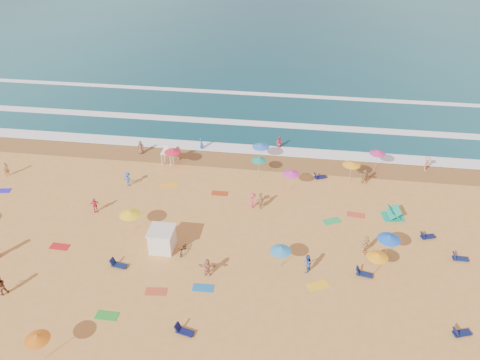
# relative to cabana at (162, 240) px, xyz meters

# --- Properties ---
(ground) EXTENTS (220.00, 220.00, 0.00)m
(ground) POSITION_rel_cabana_xyz_m (3.43, 3.63, -1.00)
(ground) COLOR gold
(ground) RESTS_ON ground
(ocean) EXTENTS (220.00, 140.00, 0.18)m
(ocean) POSITION_rel_cabana_xyz_m (3.43, 87.63, -1.00)
(ocean) COLOR #0C4756
(ocean) RESTS_ON ground
(wet_sand) EXTENTS (220.00, 220.00, 0.00)m
(wet_sand) POSITION_rel_cabana_xyz_m (3.43, 16.13, -0.99)
(wet_sand) COLOR olive
(wet_sand) RESTS_ON ground
(surf_foam) EXTENTS (200.00, 18.70, 0.05)m
(surf_foam) POSITION_rel_cabana_xyz_m (3.43, 24.95, -0.90)
(surf_foam) COLOR white
(surf_foam) RESTS_ON ground
(cabana) EXTENTS (2.00, 2.00, 2.00)m
(cabana) POSITION_rel_cabana_xyz_m (0.00, 0.00, 0.00)
(cabana) COLOR silver
(cabana) RESTS_ON ground
(cabana_roof) EXTENTS (2.20, 2.20, 0.12)m
(cabana_roof) POSITION_rel_cabana_xyz_m (0.00, -0.00, 1.06)
(cabana_roof) COLOR silver
(cabana_roof) RESTS_ON cabana
(bicycle) EXTENTS (0.69, 1.61, 0.82)m
(bicycle) POSITION_rel_cabana_xyz_m (1.90, -0.30, -0.59)
(bicycle) COLOR black
(bicycle) RESTS_ON ground
(lifeguard_stand) EXTENTS (1.20, 1.20, 2.10)m
(lifeguard_stand) POSITION_rel_cabana_xyz_m (-3.40, 14.10, 0.05)
(lifeguard_stand) COLOR white
(lifeguard_stand) RESTS_ON ground
(beach_umbrellas) EXTENTS (65.96, 29.96, 0.69)m
(beach_umbrellas) POSITION_rel_cabana_xyz_m (4.23, 5.21, 1.16)
(beach_umbrellas) COLOR red
(beach_umbrellas) RESTS_ON ground
(loungers) EXTENTS (50.43, 23.01, 0.34)m
(loungers) POSITION_rel_cabana_xyz_m (10.18, -0.68, -0.83)
(loungers) COLOR #0F214F
(loungers) RESTS_ON ground
(towels) EXTENTS (38.13, 18.93, 0.03)m
(towels) POSITION_rel_cabana_xyz_m (2.18, 1.80, -0.98)
(towels) COLOR red
(towels) RESTS_ON ground
(popup_tents) EXTENTS (10.46, 7.08, 1.20)m
(popup_tents) POSITION_rel_cabana_xyz_m (24.76, 4.99, -0.40)
(popup_tents) COLOR #F035A5
(popup_tents) RESTS_ON ground
(beachgoers) EXTENTS (46.54, 27.61, 2.13)m
(beachgoers) POSITION_rel_cabana_xyz_m (4.23, 7.17, -0.17)
(beachgoers) COLOR #E0385B
(beachgoers) RESTS_ON ground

